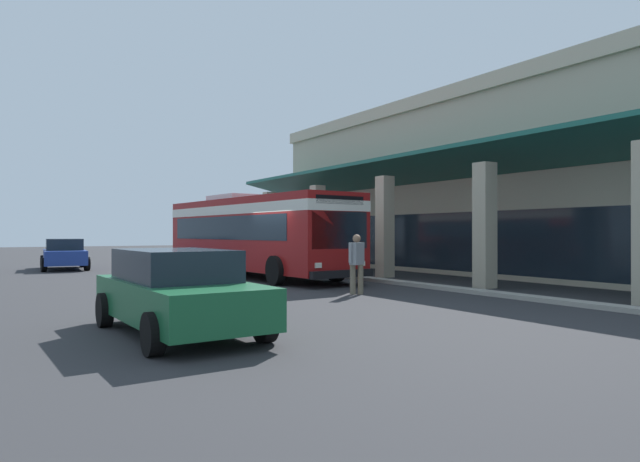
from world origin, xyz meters
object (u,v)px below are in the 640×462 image
(transit_bus, at_px, (255,231))
(potted_palm, at_px, (287,252))
(pedestrian, at_px, (357,261))
(parked_sedan_blue, at_px, (64,254))
(parked_sedan_green, at_px, (177,291))

(transit_bus, bearing_deg, potted_palm, 138.37)
(pedestrian, bearing_deg, transit_bus, 178.00)
(transit_bus, bearing_deg, pedestrian, -2.00)
(transit_bus, xyz_separation_m, potted_palm, (-4.27, 3.80, -1.04))
(transit_bus, height_order, potted_palm, transit_bus)
(potted_palm, bearing_deg, parked_sedan_blue, -115.95)
(pedestrian, bearing_deg, potted_palm, 160.80)
(parked_sedan_blue, bearing_deg, potted_palm, 64.05)
(transit_bus, distance_m, pedestrian, 7.43)
(parked_sedan_green, bearing_deg, transit_bus, 148.69)
(transit_bus, xyz_separation_m, parked_sedan_blue, (-8.97, -5.86, -1.10))
(parked_sedan_green, bearing_deg, pedestrian, 118.36)
(pedestrian, height_order, potted_palm, potted_palm)
(parked_sedan_blue, height_order, potted_palm, potted_palm)
(parked_sedan_green, xyz_separation_m, pedestrian, (-3.40, 6.30, 0.22))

